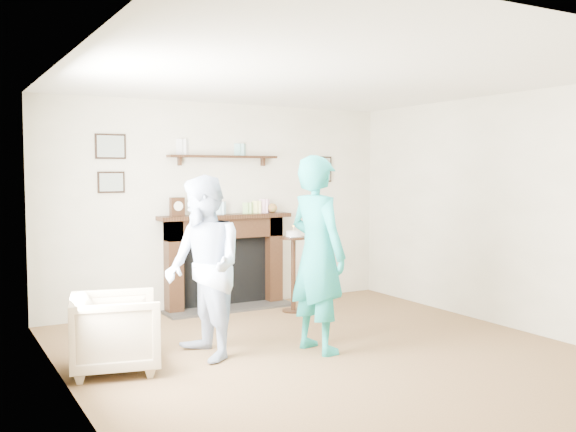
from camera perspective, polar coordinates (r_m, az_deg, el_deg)
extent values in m
plane|color=brown|center=(5.94, 4.05, -12.36)|extent=(5.00, 5.00, 0.00)
cube|color=beige|center=(7.92, -5.92, 0.92)|extent=(4.50, 0.04, 2.50)
cube|color=beige|center=(4.86, -18.62, -1.21)|extent=(0.04, 5.00, 2.50)
cube|color=beige|center=(7.21, 19.21, 0.41)|extent=(0.04, 5.00, 2.50)
cube|color=white|center=(5.76, 4.17, 12.24)|extent=(4.50, 5.00, 0.04)
cube|color=black|center=(7.66, -10.13, -4.50)|extent=(0.18, 0.20, 1.10)
cube|color=black|center=(8.18, -1.35, -3.89)|extent=(0.18, 0.20, 1.10)
cube|color=black|center=(7.85, -5.61, -1.09)|extent=(1.50, 0.20, 0.24)
cube|color=black|center=(7.98, -5.79, -4.98)|extent=(1.14, 0.06, 0.86)
cube|color=#2F2D2A|center=(7.88, -5.21, -8.16)|extent=(1.60, 0.44, 0.03)
cube|color=black|center=(7.81, -5.53, -0.04)|extent=(1.68, 0.26, 0.05)
cube|color=black|center=(7.84, -5.73, 5.27)|extent=(1.40, 0.15, 0.03)
cube|color=black|center=(7.47, -15.51, 5.98)|extent=(0.34, 0.03, 0.28)
cube|color=black|center=(7.46, -15.46, 2.91)|extent=(0.30, 0.03, 0.24)
cube|color=black|center=(8.58, 3.04, 4.17)|extent=(0.28, 0.03, 0.34)
cube|color=black|center=(7.57, -9.84, 0.81)|extent=(0.16, 0.09, 0.22)
cylinder|color=silver|center=(7.53, -9.72, 0.87)|extent=(0.11, 0.01, 0.11)
sphere|color=#2F892D|center=(8.08, -1.38, 0.71)|extent=(0.12, 0.12, 0.12)
imported|color=tan|center=(5.73, -15.01, -13.12)|extent=(0.86, 0.84, 0.65)
imported|color=#CBE5FD|center=(5.92, -7.43, -12.45)|extent=(0.66, 0.83, 1.64)
imported|color=#1EAEA9|center=(6.12, 2.60, -11.87)|extent=(0.54, 0.73, 1.82)
cylinder|color=black|center=(7.74, 0.48, -8.41)|extent=(0.27, 0.27, 0.02)
cylinder|color=black|center=(7.66, 0.48, -5.23)|extent=(0.06, 0.06, 0.85)
cylinder|color=black|center=(7.60, 0.48, -1.95)|extent=(0.32, 0.32, 0.03)
cylinder|color=silver|center=(7.60, 0.48, -1.82)|extent=(0.22, 0.22, 0.01)
cylinder|color=white|center=(7.59, 0.48, -1.57)|extent=(0.17, 0.17, 0.06)
cylinder|color=#F9D99D|center=(7.59, 0.48, -1.16)|extent=(0.01, 0.01, 0.05)
sphere|color=orange|center=(7.59, 0.48, -0.92)|extent=(0.02, 0.02, 0.02)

